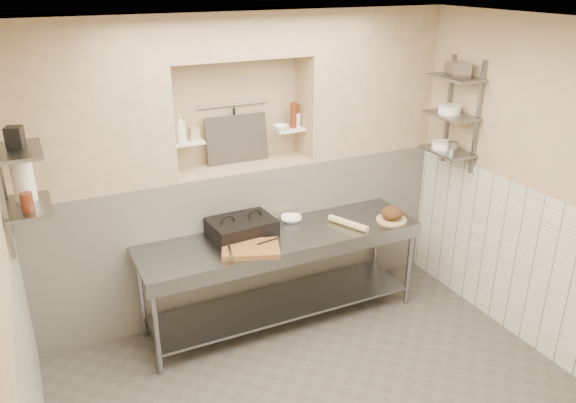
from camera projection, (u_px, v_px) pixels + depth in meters
ceiling at (343, 18)px, 3.24m from camera, size 4.00×3.90×0.10m
wall_left at (1, 317)px, 2.98m from camera, size 0.10×3.90×2.80m
wall_right at (551, 194)px, 4.62m from camera, size 0.10×3.90×2.80m
wall_back at (232, 159)px, 5.47m from camera, size 4.00×0.10×2.80m
backwall_lower at (244, 234)px, 5.53m from camera, size 4.00×0.40×1.40m
alcove_sill at (242, 166)px, 5.25m from camera, size 1.30×0.40×0.02m
backwall_pillar_left at (83, 107)px, 4.46m from camera, size 1.35×0.40×1.40m
backwall_pillar_right at (365, 80)px, 5.52m from camera, size 1.35×0.40×1.40m
backwall_header at (237, 34)px, 4.80m from camera, size 1.30×0.40×0.40m
wainscot_right at (532, 270)px, 4.86m from camera, size 0.02×3.90×1.40m
alcove_shelf_left at (188, 142)px, 4.94m from camera, size 0.28×0.16×0.02m
alcove_shelf_right at (290, 129)px, 5.34m from camera, size 0.28×0.16×0.02m
utensil_rail at (233, 105)px, 5.19m from camera, size 0.70×0.02×0.02m
hanging_steel at (234, 123)px, 5.24m from camera, size 0.02×0.02×0.30m
splash_panel at (237, 139)px, 5.25m from camera, size 0.60×0.08×0.45m
shelf_rail_left_a at (1, 173)px, 3.90m from camera, size 0.03×0.03×0.95m
shelf_rail_left_b at (1, 192)px, 3.57m from camera, size 0.03×0.03×0.95m
wall_shelf_left_lower at (28, 206)px, 3.87m from camera, size 0.30×0.50×0.02m
wall_shelf_left_upper at (17, 151)px, 3.71m from camera, size 0.30×0.50×0.03m
shelf_rail_right_a at (448, 109)px, 5.46m from camera, size 0.03×0.03×1.05m
shelf_rail_right_b at (478, 119)px, 5.12m from camera, size 0.03×0.03×1.05m
wall_shelf_right_lower at (447, 151)px, 5.37m from camera, size 0.30×0.50×0.02m
wall_shelf_right_mid at (451, 115)px, 5.24m from camera, size 0.30×0.50×0.02m
wall_shelf_right_upper at (455, 78)px, 5.10m from camera, size 0.30×0.50×0.03m
prep_table at (282, 261)px, 5.14m from camera, size 2.60×0.70×0.90m
panini_press at (242, 227)px, 5.02m from camera, size 0.59×0.45×0.15m
cutting_board at (251, 249)px, 4.75m from camera, size 0.57×0.49×0.04m
knife_blade at (269, 241)px, 4.83m from camera, size 0.23×0.06×0.01m
tongs at (231, 253)px, 4.61m from camera, size 0.07×0.23×0.02m
mixing_bowl at (291, 219)px, 5.31m from camera, size 0.26×0.26×0.05m
rolling_pin at (348, 223)px, 5.20m from camera, size 0.23×0.41×0.06m
bread_board at (391, 220)px, 5.34m from camera, size 0.29×0.29×0.02m
bread_loaf at (392, 213)px, 5.31m from camera, size 0.21×0.21×0.12m
bottle_soap at (180, 129)px, 4.85m from camera, size 0.10×0.10×0.25m
jar_alcove at (194, 134)px, 4.95m from camera, size 0.08×0.08×0.12m
bowl_alcove at (281, 127)px, 5.28m from camera, size 0.18×0.18×0.05m
condiment_a at (297, 115)px, 5.37m from camera, size 0.06×0.06×0.22m
condiment_b at (294, 115)px, 5.32m from camera, size 0.06×0.06×0.24m
condiment_c at (296, 120)px, 5.38m from camera, size 0.08×0.08×0.13m
jug_left at (23, 180)px, 3.89m from camera, size 0.15×0.15×0.29m
jar_left at (27, 202)px, 3.75m from camera, size 0.08×0.08×0.12m
box_left_upper at (15, 137)px, 3.71m from camera, size 0.13×0.13×0.14m
bowl_right at (443, 145)px, 5.41m from camera, size 0.22×0.22×0.06m
canister_right at (453, 147)px, 5.29m from camera, size 0.10×0.10×0.10m
bowl_right_mid at (450, 109)px, 5.24m from camera, size 0.21×0.21×0.08m
basket_right at (458, 69)px, 5.06m from camera, size 0.21×0.24×0.13m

